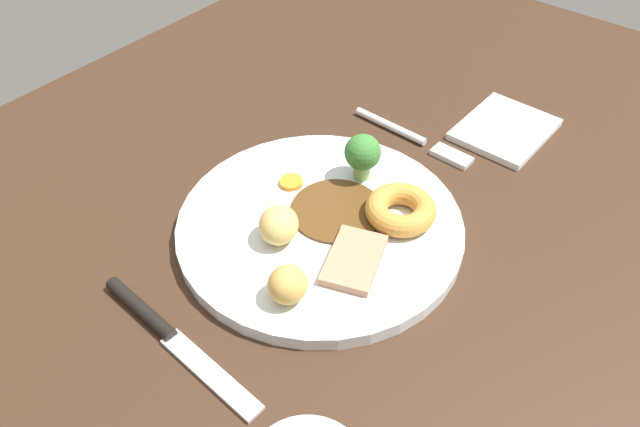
{
  "coord_description": "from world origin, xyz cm",
  "views": [
    {
      "loc": [
        33.52,
        28.5,
        46.94
      ],
      "look_at": [
        -0.01,
        1.53,
        6.0
      ],
      "focal_mm": 35.53,
      "sensor_mm": 36.0,
      "label": 1
    }
  ],
  "objects_px": {
    "yorkshire_pudding": "(401,210)",
    "broccoli_floret": "(363,154)",
    "roast_potato_right": "(278,224)",
    "knife": "(165,331)",
    "meat_slice_main": "(354,260)",
    "fork": "(415,138)",
    "roast_potato_left": "(288,285)",
    "folded_napkin": "(505,129)",
    "dinner_plate": "(320,226)",
    "carrot_coin_front": "(291,182)"
  },
  "relations": [
    {
      "from": "yorkshire_pudding",
      "to": "broccoli_floret",
      "type": "relative_size",
      "value": 1.35
    },
    {
      "from": "roast_potato_right",
      "to": "knife",
      "type": "relative_size",
      "value": 0.22
    },
    {
      "from": "meat_slice_main",
      "to": "roast_potato_right",
      "type": "height_order",
      "value": "roast_potato_right"
    },
    {
      "from": "roast_potato_right",
      "to": "knife",
      "type": "xyz_separation_m",
      "value": [
        0.13,
        -0.01,
        -0.03
      ]
    },
    {
      "from": "fork",
      "to": "knife",
      "type": "xyz_separation_m",
      "value": [
        0.35,
        -0.02,
        0.0
      ]
    },
    {
      "from": "roast_potato_right",
      "to": "broccoli_floret",
      "type": "bearing_deg",
      "value": 176.03
    },
    {
      "from": "meat_slice_main",
      "to": "roast_potato_left",
      "type": "relative_size",
      "value": 1.98
    },
    {
      "from": "folded_napkin",
      "to": "dinner_plate",
      "type": "bearing_deg",
      "value": -13.95
    },
    {
      "from": "roast_potato_left",
      "to": "roast_potato_right",
      "type": "height_order",
      "value": "roast_potato_right"
    },
    {
      "from": "yorkshire_pudding",
      "to": "fork",
      "type": "xyz_separation_m",
      "value": [
        -0.13,
        -0.06,
        -0.02
      ]
    },
    {
      "from": "meat_slice_main",
      "to": "yorkshire_pudding",
      "type": "distance_m",
      "value": 0.07
    },
    {
      "from": "fork",
      "to": "folded_napkin",
      "type": "xyz_separation_m",
      "value": [
        -0.08,
        0.07,
        0.0
      ]
    },
    {
      "from": "roast_potato_right",
      "to": "folded_napkin",
      "type": "xyz_separation_m",
      "value": [
        -0.3,
        0.08,
        -0.03
      ]
    },
    {
      "from": "yorkshire_pudding",
      "to": "knife",
      "type": "bearing_deg",
      "value": -19.71
    },
    {
      "from": "roast_potato_right",
      "to": "broccoli_floret",
      "type": "height_order",
      "value": "broccoli_floret"
    },
    {
      "from": "roast_potato_left",
      "to": "folded_napkin",
      "type": "bearing_deg",
      "value": 175.47
    },
    {
      "from": "meat_slice_main",
      "to": "yorkshire_pudding",
      "type": "relative_size",
      "value": 1.04
    },
    {
      "from": "yorkshire_pudding",
      "to": "knife",
      "type": "relative_size",
      "value": 0.36
    },
    {
      "from": "carrot_coin_front",
      "to": "fork",
      "type": "height_order",
      "value": "carrot_coin_front"
    },
    {
      "from": "roast_potato_left",
      "to": "broccoli_floret",
      "type": "distance_m",
      "value": 0.17
    },
    {
      "from": "knife",
      "to": "broccoli_floret",
      "type": "bearing_deg",
      "value": 90.02
    },
    {
      "from": "fork",
      "to": "knife",
      "type": "relative_size",
      "value": 0.82
    },
    {
      "from": "meat_slice_main",
      "to": "fork",
      "type": "distance_m",
      "value": 0.21
    },
    {
      "from": "roast_potato_right",
      "to": "broccoli_floret",
      "type": "distance_m",
      "value": 0.12
    },
    {
      "from": "folded_napkin",
      "to": "fork",
      "type": "bearing_deg",
      "value": -42.23
    },
    {
      "from": "carrot_coin_front",
      "to": "folded_napkin",
      "type": "relative_size",
      "value": 0.22
    },
    {
      "from": "dinner_plate",
      "to": "meat_slice_main",
      "type": "relative_size",
      "value": 3.89
    },
    {
      "from": "broccoli_floret",
      "to": "knife",
      "type": "bearing_deg",
      "value": -3.63
    },
    {
      "from": "dinner_plate",
      "to": "roast_potato_right",
      "type": "bearing_deg",
      "value": -21.81
    },
    {
      "from": "broccoli_floret",
      "to": "knife",
      "type": "relative_size",
      "value": 0.27
    },
    {
      "from": "yorkshire_pudding",
      "to": "knife",
      "type": "xyz_separation_m",
      "value": [
        0.22,
        -0.08,
        -0.02
      ]
    },
    {
      "from": "broccoli_floret",
      "to": "fork",
      "type": "height_order",
      "value": "broccoli_floret"
    },
    {
      "from": "meat_slice_main",
      "to": "carrot_coin_front",
      "type": "distance_m",
      "value": 0.12
    },
    {
      "from": "roast_potato_left",
      "to": "yorkshire_pudding",
      "type": "bearing_deg",
      "value": 171.92
    },
    {
      "from": "broccoli_floret",
      "to": "carrot_coin_front",
      "type": "bearing_deg",
      "value": -41.98
    },
    {
      "from": "meat_slice_main",
      "to": "dinner_plate",
      "type": "bearing_deg",
      "value": -111.42
    },
    {
      "from": "roast_potato_left",
      "to": "roast_potato_right",
      "type": "bearing_deg",
      "value": -131.89
    },
    {
      "from": "broccoli_floret",
      "to": "fork",
      "type": "bearing_deg",
      "value": 179.54
    },
    {
      "from": "meat_slice_main",
      "to": "roast_potato_right",
      "type": "xyz_separation_m",
      "value": [
        0.02,
        -0.07,
        0.01
      ]
    },
    {
      "from": "dinner_plate",
      "to": "meat_slice_main",
      "type": "bearing_deg",
      "value": 68.58
    },
    {
      "from": "roast_potato_left",
      "to": "roast_potato_right",
      "type": "distance_m",
      "value": 0.07
    },
    {
      "from": "broccoli_floret",
      "to": "fork",
      "type": "relative_size",
      "value": 0.33
    },
    {
      "from": "yorkshire_pudding",
      "to": "broccoli_floret",
      "type": "distance_m",
      "value": 0.07
    },
    {
      "from": "dinner_plate",
      "to": "folded_napkin",
      "type": "xyz_separation_m",
      "value": [
        -0.26,
        0.06,
        -0.0
      ]
    },
    {
      "from": "dinner_plate",
      "to": "yorkshire_pudding",
      "type": "bearing_deg",
      "value": 132.23
    },
    {
      "from": "carrot_coin_front",
      "to": "dinner_plate",
      "type": "bearing_deg",
      "value": 67.13
    },
    {
      "from": "meat_slice_main",
      "to": "folded_napkin",
      "type": "height_order",
      "value": "meat_slice_main"
    },
    {
      "from": "roast_potato_left",
      "to": "folded_napkin",
      "type": "distance_m",
      "value": 0.35
    },
    {
      "from": "fork",
      "to": "folded_napkin",
      "type": "height_order",
      "value": "fork"
    },
    {
      "from": "meat_slice_main",
      "to": "knife",
      "type": "height_order",
      "value": "meat_slice_main"
    }
  ]
}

